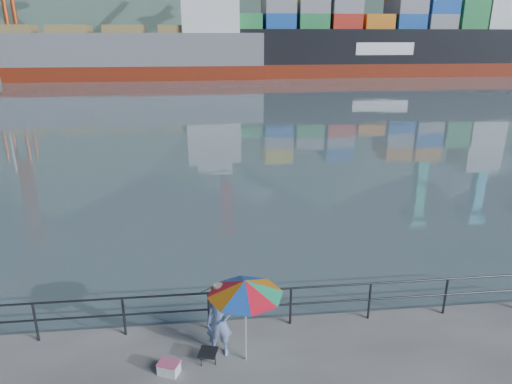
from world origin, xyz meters
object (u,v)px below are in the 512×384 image
at_px(container_ship, 384,40).
at_px(cooler_bag, 169,369).
at_px(fisherman, 219,323).
at_px(beach_umbrella, 245,288).
at_px(bulk_carrier, 133,51).

bearing_deg(container_ship, cooler_bag, -114.04).
height_order(fisherman, beach_umbrella, beach_umbrella).
bearing_deg(fisherman, bulk_carrier, 106.01).
height_order(fisherman, bulk_carrier, bulk_carrier).
height_order(cooler_bag, bulk_carrier, bulk_carrier).
bearing_deg(bulk_carrier, beach_umbrella, -80.34).
bearing_deg(fisherman, beach_umbrella, -20.60).
relative_size(fisherman, beach_umbrella, 0.81).
xyz_separation_m(beach_umbrella, container_ship, (31.28, 73.60, 4.03)).
bearing_deg(fisherman, cooler_bag, -147.22).
bearing_deg(beach_umbrella, cooler_bag, -171.39).
height_order(cooler_bag, container_ship, container_ship).
relative_size(cooler_bag, bulk_carrier, 0.01).
bearing_deg(container_ship, bulk_carrier, -176.47).
bearing_deg(cooler_bag, beach_umbrella, 31.35).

